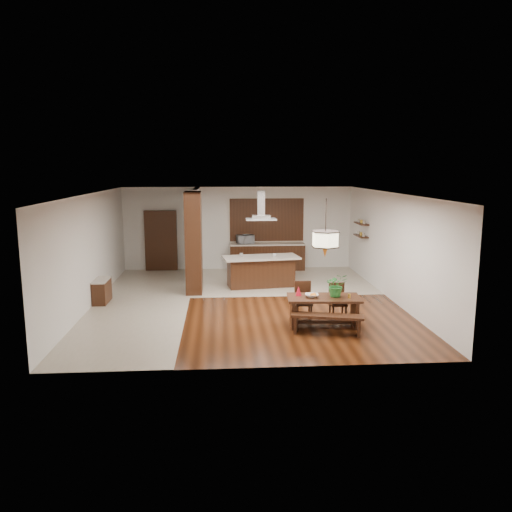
{
  "coord_description": "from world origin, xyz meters",
  "views": [
    {
      "loc": [
        -0.64,
        -12.98,
        3.56
      ],
      "look_at": [
        0.3,
        0.0,
        1.25
      ],
      "focal_mm": 35.0,
      "sensor_mm": 36.0,
      "label": 1
    }
  ],
  "objects": [
    {
      "name": "microwave",
      "position": [
        0.22,
        4.17,
        1.1
      ],
      "size": [
        0.65,
        0.54,
        0.31
      ],
      "primitive_type": "imported",
      "rotation": [
        0.0,
        0.0,
        0.33
      ],
      "color": "#B1B3B8",
      "rests_on": "rear_counter"
    },
    {
      "name": "dining_table",
      "position": [
        1.68,
        -2.18,
        0.5
      ],
      "size": [
        1.69,
        0.93,
        0.68
      ],
      "rotation": [
        0.0,
        0.0,
        -0.07
      ],
      "color": "black",
      "rests_on": "ground"
    },
    {
      "name": "foliage_plant",
      "position": [
        1.96,
        -2.18,
        0.95
      ],
      "size": [
        0.48,
        0.42,
        0.53
      ],
      "primitive_type": "imported",
      "rotation": [
        0.0,
        0.0,
        -0.0
      ],
      "color": "#25712B",
      "rests_on": "dining_table"
    },
    {
      "name": "rear_counter",
      "position": [
        1.0,
        4.2,
        0.48
      ],
      "size": [
        2.6,
        0.62,
        0.95
      ],
      "color": "black",
      "rests_on": "ground"
    },
    {
      "name": "partition_stub",
      "position": [
        -1.4,
        3.3,
        1.45
      ],
      "size": [
        0.18,
        2.4,
        2.9
      ],
      "primitive_type": "cube",
      "color": "silver",
      "rests_on": "ground"
    },
    {
      "name": "island_cup",
      "position": [
        0.97,
        1.66,
        0.97
      ],
      "size": [
        0.14,
        0.14,
        0.09
      ],
      "primitive_type": "imported",
      "rotation": [
        0.0,
        0.0,
        -0.34
      ],
      "color": "silver",
      "rests_on": "kitchen_island"
    },
    {
      "name": "hallway_doorway",
      "position": [
        -2.7,
        4.4,
        1.05
      ],
      "size": [
        1.1,
        0.2,
        2.1
      ],
      "primitive_type": "cube",
      "color": "black",
      "rests_on": "ground"
    },
    {
      "name": "napkin_cone",
      "position": [
        1.13,
        -2.02,
        0.79
      ],
      "size": [
        0.17,
        0.17,
        0.21
      ],
      "primitive_type": "cone",
      "rotation": [
        0.0,
        0.0,
        0.26
      ],
      "color": "red",
      "rests_on": "dining_table"
    },
    {
      "name": "soffit_band",
      "position": [
        0.0,
        0.0,
        2.88
      ],
      "size": [
        8.0,
        9.0,
        0.02
      ],
      "primitive_type": "cube",
      "color": "#37180D",
      "rests_on": "room_shell"
    },
    {
      "name": "fruit_bowl",
      "position": [
        1.4,
        -2.2,
        0.72
      ],
      "size": [
        0.33,
        0.33,
        0.07
      ],
      "primitive_type": "imported",
      "rotation": [
        0.0,
        0.0,
        -0.1
      ],
      "color": "beige",
      "rests_on": "dining_table"
    },
    {
      "name": "tile_kitchen",
      "position": [
        1.25,
        2.5,
        0.01
      ],
      "size": [
        5.5,
        4.0,
        0.01
      ],
      "primitive_type": "cube",
      "color": "#BDB29E",
      "rests_on": "ground"
    },
    {
      "name": "dining_bench",
      "position": [
        1.64,
        -2.77,
        0.22
      ],
      "size": [
        1.59,
        0.7,
        0.44
      ],
      "primitive_type": null,
      "rotation": [
        0.0,
        0.0,
        -0.24
      ],
      "color": "black",
      "rests_on": "ground"
    },
    {
      "name": "partition_pier",
      "position": [
        -1.4,
        1.2,
        1.45
      ],
      "size": [
        0.45,
        1.0,
        2.9
      ],
      "primitive_type": "cube",
      "color": "black",
      "rests_on": "ground"
    },
    {
      "name": "range_hood",
      "position": [
        0.57,
        1.73,
        2.46
      ],
      "size": [
        0.9,
        0.55,
        0.87
      ],
      "primitive_type": null,
      "color": "silver",
      "rests_on": "room_shell"
    },
    {
      "name": "dining_chair_left",
      "position": [
        1.31,
        -1.66,
        0.45
      ],
      "size": [
        0.4,
        0.4,
        0.9
      ],
      "primitive_type": null,
      "rotation": [
        0.0,
        0.0,
        -0.02
      ],
      "color": "black",
      "rests_on": "ground"
    },
    {
      "name": "kitchen_window",
      "position": [
        1.0,
        4.46,
        1.75
      ],
      "size": [
        2.6,
        0.08,
        1.5
      ],
      "primitive_type": "cube",
      "color": "#A96932",
      "rests_on": "room_shell"
    },
    {
      "name": "tile_hallway",
      "position": [
        -2.75,
        0.0,
        0.01
      ],
      "size": [
        2.5,
        9.0,
        0.01
      ],
      "primitive_type": "cube",
      "color": "#BDB29E",
      "rests_on": "ground"
    },
    {
      "name": "hallway_console",
      "position": [
        -3.81,
        0.2,
        0.32
      ],
      "size": [
        0.37,
        0.88,
        0.63
      ],
      "primitive_type": "cube",
      "color": "black",
      "rests_on": "ground"
    },
    {
      "name": "pendant_lantern",
      "position": [
        1.68,
        -2.18,
        2.25
      ],
      "size": [
        0.64,
        0.64,
        1.31
      ],
      "primitive_type": null,
      "color": "#FFF6C3",
      "rests_on": "room_shell"
    },
    {
      "name": "gold_ornament",
      "position": [
        2.23,
        -2.33,
        0.73
      ],
      "size": [
        0.07,
        0.07,
        0.09
      ],
      "primitive_type": "cylinder",
      "rotation": [
        0.0,
        0.0,
        -0.1
      ],
      "color": "gold",
      "rests_on": "dining_table"
    },
    {
      "name": "shelf_lower",
      "position": [
        3.87,
        2.6,
        1.4
      ],
      "size": [
        0.26,
        0.9,
        0.04
      ],
      "primitive_type": "cube",
      "color": "black",
      "rests_on": "room_shell"
    },
    {
      "name": "room_shell",
      "position": [
        0.0,
        0.0,
        2.06
      ],
      "size": [
        9.0,
        9.04,
        2.92
      ],
      "color": "black",
      "rests_on": "ground"
    },
    {
      "name": "kitchen_island",
      "position": [
        0.57,
        1.72,
        0.48
      ],
      "size": [
        2.37,
        1.28,
        0.93
      ],
      "rotation": [
        0.0,
        0.0,
        0.14
      ],
      "color": "black",
      "rests_on": "ground"
    },
    {
      "name": "dining_chair_right",
      "position": [
        2.13,
        -1.72,
        0.43
      ],
      "size": [
        0.39,
        0.39,
        0.86
      ],
      "primitive_type": null,
      "rotation": [
        0.0,
        0.0,
        0.03
      ],
      "color": "black",
      "rests_on": "ground"
    },
    {
      "name": "shelf_upper",
      "position": [
        3.87,
        2.6,
        1.8
      ],
      "size": [
        0.26,
        0.9,
        0.04
      ],
      "primitive_type": "cube",
      "color": "black",
      "rests_on": "room_shell"
    }
  ]
}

